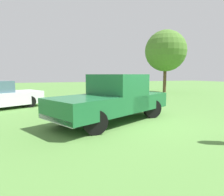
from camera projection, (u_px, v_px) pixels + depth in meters
ground_plane at (134, 122)px, 7.46m from camera, size 80.00×80.00×0.00m
pickup_truck at (114, 97)px, 7.56m from camera, size 5.29×3.89×1.80m
tree_back_left at (166, 51)px, 19.46m from camera, size 4.06×4.06×6.15m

